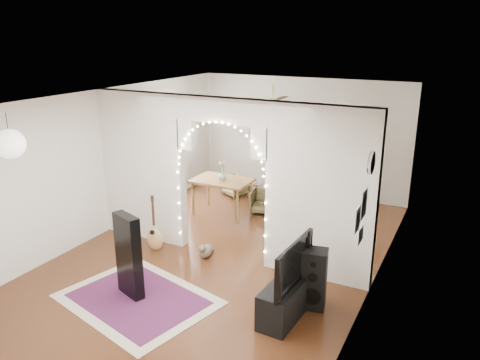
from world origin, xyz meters
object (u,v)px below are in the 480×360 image
at_px(floor_speaker, 314,279).
at_px(dining_chair_right, 264,201).
at_px(bookcase, 303,167).
at_px(dining_chair_left, 235,186).
at_px(dining_table, 222,183).
at_px(media_console, 285,300).
at_px(acoustic_guitar, 154,230).

xyz_separation_m(floor_speaker, dining_chair_right, (-2.08, 2.97, -0.18)).
xyz_separation_m(bookcase, dining_chair_left, (-1.49, -0.49, -0.53)).
bearing_deg(dining_table, bookcase, 53.97).
relative_size(media_console, bookcase, 0.66).
relative_size(floor_speaker, dining_chair_right, 1.59).
distance_m(bookcase, dining_chair_left, 1.66).
xyz_separation_m(dining_table, dining_chair_right, (0.75, 0.48, -0.43)).
distance_m(media_console, bookcase, 4.79).
distance_m(media_console, dining_chair_left, 4.99).
bearing_deg(dining_table, acoustic_guitar, -96.57).
bearing_deg(acoustic_guitar, bookcase, 45.83).
xyz_separation_m(acoustic_guitar, dining_chair_left, (-0.10, 3.22, -0.15)).
distance_m(floor_speaker, dining_chair_right, 3.63).
height_order(media_console, dining_table, dining_table).
height_order(media_console, dining_chair_right, media_console).
bearing_deg(bookcase, dining_chair_right, -111.98).
bearing_deg(floor_speaker, dining_table, 127.86).
bearing_deg(media_console, floor_speaker, 61.08).
relative_size(acoustic_guitar, dining_chair_left, 1.72).
bearing_deg(floor_speaker, dining_chair_left, 119.92).
bearing_deg(floor_speaker, dining_chair_right, 114.22).
distance_m(bookcase, dining_chair_right, 1.35).
relative_size(dining_table, dining_chair_left, 2.41).
distance_m(acoustic_guitar, bookcase, 3.98).
distance_m(acoustic_guitar, media_console, 2.92).
relative_size(bookcase, dining_table, 1.25).
xyz_separation_m(floor_speaker, dining_table, (-2.83, 2.49, 0.25)).
xyz_separation_m(dining_chair_left, dining_chair_right, (1.07, -0.69, 0.02)).
xyz_separation_m(media_console, bookcase, (-1.40, 4.55, 0.51)).
height_order(acoustic_guitar, dining_table, acoustic_guitar).
distance_m(floor_speaker, dining_table, 3.78).
relative_size(acoustic_guitar, dining_table, 0.71).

